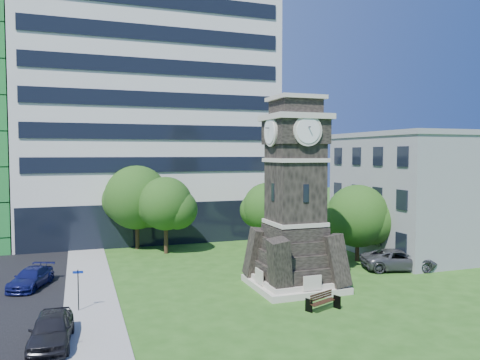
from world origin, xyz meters
name	(u,v)px	position (x,y,z in m)	size (l,w,h in m)	color
ground	(263,301)	(0.00, 0.00, 0.00)	(160.00, 160.00, 0.00)	#265317
sidewalk	(90,292)	(-9.50, 5.00, 0.03)	(3.00, 70.00, 0.06)	gray
clock_tower	(295,206)	(3.00, 2.00, 5.28)	(5.40, 5.40, 12.22)	beige
office_tall	(145,101)	(-3.20, 25.84, 14.22)	(26.20, 15.11, 28.60)	silver
office_low	(439,192)	(19.97, 8.00, 5.21)	(15.20, 12.20, 10.40)	gray
car_street_south	(51,329)	(-11.35, -2.76, 0.74)	(1.76, 4.37, 1.49)	black
car_street_north	(31,278)	(-13.07, 7.46, 0.62)	(1.73, 4.25, 1.23)	#131853
car_east_lot	(399,260)	(12.28, 3.52, 0.75)	(2.50, 5.43, 1.51)	#48484C
park_bench	(323,301)	(2.52, -2.53, 0.51)	(1.86, 0.50, 0.96)	black
street_sign	(78,285)	(-10.19, 1.65, 1.44)	(0.55, 0.06, 2.30)	black
tree_nw	(138,199)	(-5.03, 17.61, 4.49)	(6.32, 5.75, 7.55)	#332114
tree_nc	(166,206)	(-2.94, 14.88, 4.15)	(5.06, 4.60, 6.63)	#332114
tree_ne	(268,209)	(5.96, 13.46, 3.62)	(4.96, 4.51, 6.03)	#332114
tree_east	(358,218)	(11.08, 7.05, 3.49)	(5.51, 5.01, 6.13)	#332114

